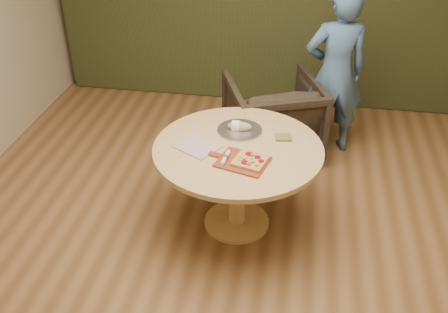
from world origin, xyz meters
The scene contains 11 objects.
room_shell centered at (0.00, 0.00, 1.40)m, with size 5.04×6.04×2.84m.
pedestal_table centered at (0.00, 0.54, 0.61)m, with size 1.29×1.29×0.75m.
pizza_paddle centered at (0.06, 0.33, 0.76)m, with size 0.47×0.36×0.01m.
flatbread_pizza centered at (0.12, 0.33, 0.78)m, with size 0.27×0.27×0.04m.
cutlery_roll centered at (-0.06, 0.34, 0.78)m, with size 0.05×0.20×0.03m.
newspaper centered at (-0.30, 0.49, 0.76)m, with size 0.30×0.25×0.01m, color silver.
serving_tray centered at (-0.02, 0.78, 0.76)m, with size 0.36×0.36×0.02m.
bread_roll centered at (-0.03, 0.78, 0.79)m, with size 0.19×0.09×0.09m.
green_packet centered at (0.33, 0.72, 0.76)m, with size 0.12×0.10×0.02m, color #4B5A28.
armchair centered at (0.18, 1.71, 0.44)m, with size 0.85×0.79×0.87m, color black.
person_standing centered at (0.74, 1.87, 0.83)m, with size 0.60×0.40×1.65m, color #416792.
Camera 1 is at (0.43, -2.62, 2.75)m, focal length 40.00 mm.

